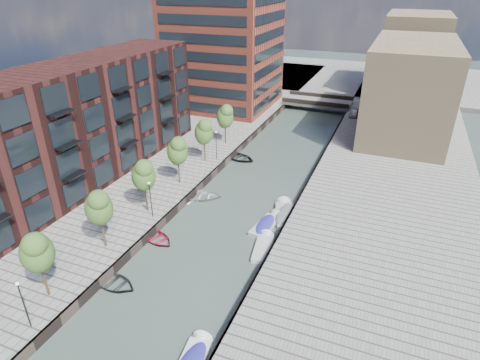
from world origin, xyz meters
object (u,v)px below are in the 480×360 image
Objects in this scene: tree_3 at (143,174)px; tree_4 at (177,150)px; tree_5 at (204,131)px; motorboat_2 at (264,246)px; tree_6 at (225,116)px; tree_2 at (99,206)px; sloop_1 at (114,285)px; sloop_4 at (239,159)px; car at (354,112)px; tree_1 at (37,251)px; sloop_3 at (202,198)px; motorboat_3 at (267,224)px; sloop_2 at (157,240)px; bridge at (318,102)px; motorboat_4 at (285,213)px.

tree_4 is (0.00, 7.00, 0.00)m from tree_3.
motorboat_2 is (13.48, -14.32, -5.22)m from tree_5.
tree_6 is at bearing 90.00° from tree_3.
tree_4 is at bearing -90.00° from tree_5.
tree_6 is (0.00, 28.00, 0.00)m from tree_2.
tree_3 is 1.34× the size of sloop_1.
tree_4 is (0.00, 14.00, 0.00)m from tree_2.
motorboat_2 is (10.18, -18.56, 0.09)m from sloop_4.
tree_5 and tree_6 have the same top height.
motorboat_2 is at bearing -57.69° from tree_6.
tree_2 is at bearing -108.40° from car.
tree_1 is 21.03m from sloop_3.
motorboat_3 is at bearing 54.05° from tree_1.
sloop_3 is (0.20, 16.35, 0.00)m from sloop_1.
sloop_3 is 0.96× the size of motorboat_3.
tree_2 is at bearing -90.00° from tree_4.
tree_5 is at bearing 90.00° from tree_2.
sloop_1 is 1.06× the size of sloop_2.
sloop_3 is at bearing -66.27° from tree_5.
bridge is 27.63m from tree_6.
motorboat_3 is (12.59, -3.63, -5.11)m from tree_4.
tree_1 is 1.00× the size of tree_6.
bridge reaches higher than sloop_1.
car is at bearing 68.79° from tree_3.
sloop_2 is (-0.16, 7.03, 0.00)m from sloop_1.
bridge reaches higher than motorboat_3.
tree_2 is 7.07m from sloop_1.
tree_1 and tree_3 have the same top height.
sloop_2 is (3.14, -17.27, -5.31)m from tree_5.
sloop_2 is at bearing -144.93° from motorboat_3.
tree_1 is 28.00m from tree_5.
motorboat_3 is (9.30, 13.67, 0.20)m from sloop_1.
tree_4 is at bearing 90.00° from tree_3.
tree_2 is 1.00× the size of tree_5.
tree_3 is at bearing -90.00° from tree_5.
tree_3 and tree_6 have the same top height.
tree_6 is at bearing 90.00° from tree_2.
sloop_4 is 1.07× the size of motorboat_2.
tree_5 reaches higher than bridge.
tree_1 reaches higher than car.
tree_1 is at bearing -90.00° from tree_3.
tree_3 and tree_4 have the same top height.
tree_1 and tree_5 have the same top height.
bridge is 3.10× the size of sloop_2.
tree_3 is 1.00× the size of tree_4.
sloop_1 is 0.91× the size of sloop_3.
sloop_4 is (0.17, 21.51, 0.00)m from sloop_2.
tree_6 reaches higher than sloop_3.
tree_5 is 1.34× the size of sloop_1.
motorboat_4 is at bearing 55.69° from tree_1.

